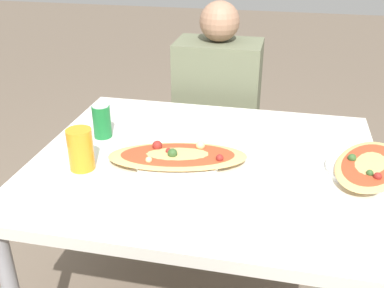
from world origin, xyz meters
name	(u,v)px	position (x,y,z in m)	size (l,w,h in m)	color
dining_table	(205,178)	(0.00, 0.00, 0.70)	(1.15, 0.96, 0.77)	silver
chair_far_seated	(219,135)	(-0.07, 0.81, 0.48)	(0.40, 0.40, 0.84)	#3F2D1E
person_seated	(217,105)	(-0.07, 0.70, 0.69)	(0.40, 0.28, 1.18)	#2D2D38
pizza_main	(178,157)	(-0.09, -0.04, 0.79)	(0.49, 0.29, 0.06)	white
soda_can	(102,121)	(-0.40, 0.09, 0.84)	(0.07, 0.07, 0.12)	#197233
drink_glass	(81,149)	(-0.38, -0.14, 0.84)	(0.08, 0.08, 0.14)	orange
pizza_second	(370,167)	(0.53, 0.03, 0.79)	(0.32, 0.42, 0.05)	white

